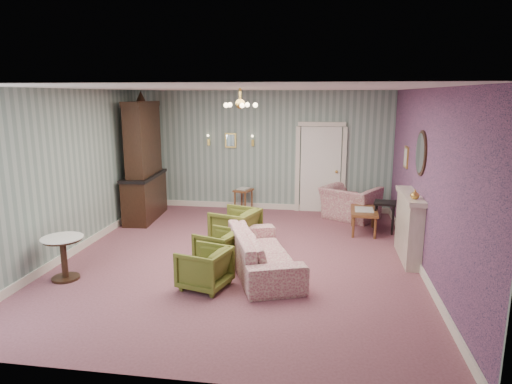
% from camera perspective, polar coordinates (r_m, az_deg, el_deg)
% --- Properties ---
extents(floor, '(7.00, 7.00, 0.00)m').
position_cam_1_polar(floor, '(7.98, -1.88, -8.31)').
color(floor, '#8C515F').
rests_on(floor, ground).
extents(ceiling, '(7.00, 7.00, 0.00)m').
position_cam_1_polar(ceiling, '(7.47, -2.03, 13.01)').
color(ceiling, white).
rests_on(ceiling, ground).
extents(wall_back, '(6.00, 0.00, 6.00)m').
position_cam_1_polar(wall_back, '(11.01, 1.42, 5.19)').
color(wall_back, slate).
rests_on(wall_back, ground).
extents(wall_front, '(6.00, 0.00, 6.00)m').
position_cam_1_polar(wall_front, '(4.30, -10.64, -6.24)').
color(wall_front, slate).
rests_on(wall_front, ground).
extents(wall_left, '(0.00, 7.00, 7.00)m').
position_cam_1_polar(wall_left, '(8.66, -21.88, 2.39)').
color(wall_left, slate).
rests_on(wall_left, ground).
extents(wall_right, '(0.00, 7.00, 7.00)m').
position_cam_1_polar(wall_right, '(7.64, 20.77, 1.26)').
color(wall_right, slate).
rests_on(wall_right, ground).
extents(wall_right_floral, '(0.00, 7.00, 7.00)m').
position_cam_1_polar(wall_right_floral, '(7.63, 20.66, 1.27)').
color(wall_right_floral, '#B25987').
rests_on(wall_right_floral, ground).
extents(door, '(1.12, 0.12, 2.16)m').
position_cam_1_polar(door, '(10.94, 8.17, 3.07)').
color(door, white).
rests_on(door, floor).
extents(olive_chair_a, '(0.77, 0.80, 0.68)m').
position_cam_1_polar(olive_chair_a, '(6.73, -6.54, -9.28)').
color(olive_chair_a, '#606523').
rests_on(olive_chair_a, floor).
extents(olive_chair_b, '(0.79, 0.81, 0.66)m').
position_cam_1_polar(olive_chair_b, '(7.57, -4.77, -6.84)').
color(olive_chair_b, '#606523').
rests_on(olive_chair_b, floor).
extents(olive_chair_c, '(0.92, 0.95, 0.79)m').
position_cam_1_polar(olive_chair_c, '(8.46, -2.63, -4.27)').
color(olive_chair_c, '#606523').
rests_on(olive_chair_c, floor).
extents(sofa_chintz, '(1.38, 2.32, 0.87)m').
position_cam_1_polar(sofa_chintz, '(7.28, 0.83, -6.69)').
color(sofa_chintz, '#9D3F5A').
rests_on(sofa_chintz, floor).
extents(wingback_chair, '(1.37, 1.24, 1.01)m').
position_cam_1_polar(wingback_chair, '(10.48, 11.89, -0.68)').
color(wingback_chair, '#9D3F5A').
rests_on(wingback_chair, floor).
extents(dresser, '(0.71, 1.73, 2.82)m').
position_cam_1_polar(dresser, '(10.46, -14.11, 4.23)').
color(dresser, black).
rests_on(dresser, floor).
extents(fireplace, '(0.30, 1.40, 1.16)m').
position_cam_1_polar(fireplace, '(8.19, 18.79, -4.16)').
color(fireplace, beige).
rests_on(fireplace, floor).
extents(mantel_vase, '(0.15, 0.15, 0.15)m').
position_cam_1_polar(mantel_vase, '(7.64, 19.48, -0.28)').
color(mantel_vase, gold).
rests_on(mantel_vase, fireplace).
extents(oval_mirror, '(0.04, 0.76, 0.84)m').
position_cam_1_polar(oval_mirror, '(7.96, 20.12, 4.65)').
color(oval_mirror, white).
rests_on(oval_mirror, wall_right).
extents(framed_print, '(0.04, 0.34, 0.42)m').
position_cam_1_polar(framed_print, '(9.30, 18.49, 4.20)').
color(framed_print, gold).
rests_on(framed_print, wall_right).
extents(coffee_table, '(0.57, 0.97, 0.49)m').
position_cam_1_polar(coffee_table, '(9.58, 13.45, -3.58)').
color(coffee_table, brown).
rests_on(coffee_table, floor).
extents(side_table_black, '(0.50, 0.50, 0.65)m').
position_cam_1_polar(side_table_black, '(9.68, 15.94, -3.06)').
color(side_table_black, black).
rests_on(side_table_black, floor).
extents(pedestal_table, '(0.69, 0.69, 0.68)m').
position_cam_1_polar(pedestal_table, '(7.58, -23.14, -7.71)').
color(pedestal_table, black).
rests_on(pedestal_table, floor).
extents(nesting_table, '(0.48, 0.55, 0.60)m').
position_cam_1_polar(nesting_table, '(10.95, -1.60, -0.96)').
color(nesting_table, brown).
rests_on(nesting_table, floor).
extents(gilt_mirror_back, '(0.28, 0.06, 0.36)m').
position_cam_1_polar(gilt_mirror_back, '(11.10, -3.24, 6.53)').
color(gilt_mirror_back, gold).
rests_on(gilt_mirror_back, wall_back).
extents(sconce_left, '(0.16, 0.12, 0.30)m').
position_cam_1_polar(sconce_left, '(11.20, -6.03, 6.54)').
color(sconce_left, gold).
rests_on(sconce_left, wall_back).
extents(sconce_right, '(0.16, 0.12, 0.30)m').
position_cam_1_polar(sconce_right, '(10.98, -0.43, 6.49)').
color(sconce_right, gold).
rests_on(sconce_right, wall_back).
extents(chandelier, '(0.56, 0.56, 0.36)m').
position_cam_1_polar(chandelier, '(7.47, -2.02, 10.94)').
color(chandelier, gold).
rests_on(chandelier, ceiling).
extents(burgundy_cushion, '(0.41, 0.28, 0.39)m').
position_cam_1_polar(burgundy_cushion, '(10.34, 11.65, -0.98)').
color(burgundy_cushion, maroon).
rests_on(burgundy_cushion, wingback_chair).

